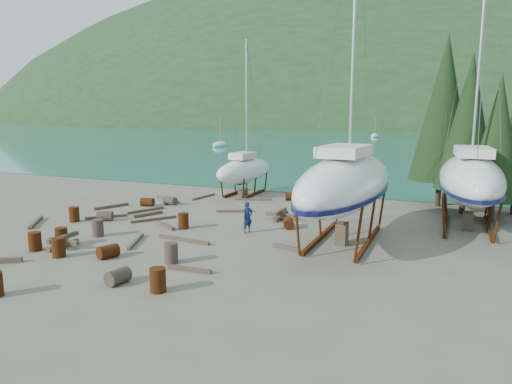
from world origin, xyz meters
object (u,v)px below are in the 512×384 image
at_px(small_sailboat_shore, 245,170).
at_px(worker, 248,217).
at_px(large_sailboat_near, 346,182).
at_px(large_sailboat_far, 471,178).

distance_m(small_sailboat_shore, worker, 11.81).
bearing_deg(large_sailboat_near, large_sailboat_far, 46.58).
distance_m(large_sailboat_far, worker, 12.48).
bearing_deg(small_sailboat_shore, worker, -59.71).
bearing_deg(large_sailboat_near, small_sailboat_shore, 137.47).
height_order(large_sailboat_near, worker, large_sailboat_near).
height_order(large_sailboat_near, large_sailboat_far, large_sailboat_near).
bearing_deg(large_sailboat_far, small_sailboat_shore, 159.72).
xyz_separation_m(large_sailboat_far, small_sailboat_shore, (-15.88, 4.79, -0.86)).
xyz_separation_m(large_sailboat_far, worker, (-10.85, -5.84, -1.96)).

